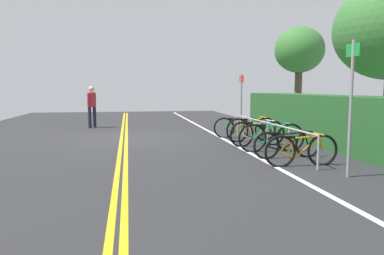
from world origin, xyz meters
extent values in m
cube|color=#2B2B2D|center=(0.00, 0.00, -0.03)|extent=(28.12, 12.62, 0.05)
cube|color=gold|center=(0.00, -0.08, 0.00)|extent=(25.31, 0.10, 0.00)
cube|color=gold|center=(0.00, 0.08, 0.00)|extent=(25.31, 0.10, 0.00)
cube|color=white|center=(0.00, 3.25, 0.00)|extent=(25.31, 0.12, 0.00)
cylinder|color=#9EA0A5|center=(-0.02, 3.98, 0.36)|extent=(0.05, 0.05, 0.71)
cylinder|color=#9EA0A5|center=(1.39, 3.98, 0.36)|extent=(0.05, 0.05, 0.71)
cylinder|color=#9EA0A5|center=(2.79, 3.98, 0.36)|extent=(0.05, 0.05, 0.71)
cylinder|color=#9EA0A5|center=(4.20, 3.98, 0.36)|extent=(0.05, 0.05, 0.71)
cylinder|color=#9EA0A5|center=(5.60, 3.98, 0.36)|extent=(0.05, 0.05, 0.71)
cylinder|color=#9EA0A5|center=(2.79, 3.98, 0.71)|extent=(5.62, 0.04, 0.04)
torus|color=black|center=(0.65, 4.31, 0.33)|extent=(0.20, 0.71, 0.72)
torus|color=black|center=(0.44, 3.35, 0.33)|extent=(0.20, 0.71, 0.72)
cylinder|color=#198C38|center=(0.57, 3.95, 0.41)|extent=(0.15, 0.56, 0.49)
cylinder|color=#198C38|center=(0.56, 3.89, 0.63)|extent=(0.17, 0.66, 0.07)
cylinder|color=#198C38|center=(0.50, 3.62, 0.40)|extent=(0.07, 0.17, 0.44)
cylinder|color=#198C38|center=(0.48, 3.52, 0.26)|extent=(0.11, 0.36, 0.18)
cylinder|color=#198C38|center=(0.47, 3.46, 0.47)|extent=(0.09, 0.25, 0.30)
cylinder|color=#198C38|center=(0.64, 4.26, 0.49)|extent=(0.06, 0.14, 0.32)
cube|color=black|center=(0.49, 3.56, 0.64)|extent=(0.12, 0.21, 0.05)
cylinder|color=#198C38|center=(0.63, 4.21, 0.69)|extent=(0.46, 0.12, 0.03)
torus|color=black|center=(1.26, 4.51, 0.36)|extent=(0.19, 0.77, 0.77)
torus|color=black|center=(1.44, 3.52, 0.36)|extent=(0.19, 0.77, 0.77)
cylinder|color=orange|center=(1.32, 4.14, 0.45)|extent=(0.14, 0.57, 0.53)
cylinder|color=orange|center=(1.34, 4.07, 0.68)|extent=(0.16, 0.68, 0.07)
cylinder|color=orange|center=(1.39, 3.80, 0.43)|extent=(0.06, 0.17, 0.48)
cylinder|color=orange|center=(1.41, 3.69, 0.28)|extent=(0.10, 0.37, 0.19)
cylinder|color=orange|center=(1.42, 3.63, 0.51)|extent=(0.08, 0.25, 0.33)
cylinder|color=orange|center=(1.27, 4.46, 0.53)|extent=(0.06, 0.14, 0.35)
cube|color=black|center=(1.40, 3.74, 0.69)|extent=(0.11, 0.21, 0.05)
cylinder|color=orange|center=(1.28, 4.41, 0.75)|extent=(0.46, 0.11, 0.03)
torus|color=black|center=(2.25, 4.38, 0.35)|extent=(0.16, 0.75, 0.75)
torus|color=black|center=(2.39, 3.36, 0.35)|extent=(0.16, 0.75, 0.75)
cylinder|color=white|center=(2.30, 3.99, 0.43)|extent=(0.12, 0.59, 0.51)
cylinder|color=white|center=(2.31, 3.93, 0.66)|extent=(0.13, 0.70, 0.07)
cylinder|color=white|center=(2.35, 3.65, 0.42)|extent=(0.06, 0.17, 0.46)
cylinder|color=white|center=(2.37, 3.54, 0.27)|extent=(0.09, 0.38, 0.19)
cylinder|color=white|center=(2.38, 3.47, 0.50)|extent=(0.07, 0.26, 0.32)
cylinder|color=white|center=(2.26, 4.32, 0.51)|extent=(0.05, 0.14, 0.34)
cube|color=black|center=(2.36, 3.58, 0.67)|extent=(0.11, 0.21, 0.05)
cylinder|color=white|center=(2.26, 4.27, 0.73)|extent=(0.46, 0.09, 0.03)
torus|color=black|center=(3.36, 4.40, 0.36)|extent=(0.11, 0.78, 0.77)
torus|color=black|center=(3.28, 3.37, 0.36)|extent=(0.11, 0.78, 0.77)
cylinder|color=#198C38|center=(3.33, 4.02, 0.45)|extent=(0.08, 0.59, 0.53)
cylinder|color=#198C38|center=(3.32, 3.95, 0.68)|extent=(0.09, 0.70, 0.07)
cylinder|color=#198C38|center=(3.30, 3.67, 0.43)|extent=(0.05, 0.17, 0.48)
cylinder|color=#198C38|center=(3.29, 3.55, 0.28)|extent=(0.06, 0.38, 0.19)
cylinder|color=#198C38|center=(3.29, 3.49, 0.51)|extent=(0.05, 0.26, 0.33)
cylinder|color=#198C38|center=(3.35, 4.35, 0.53)|extent=(0.05, 0.14, 0.35)
cube|color=black|center=(3.30, 3.60, 0.69)|extent=(0.09, 0.21, 0.05)
cylinder|color=#198C38|center=(3.35, 4.30, 0.75)|extent=(0.46, 0.06, 0.03)
torus|color=black|center=(4.19, 4.47, 0.31)|extent=(0.08, 0.68, 0.67)
torus|color=black|center=(4.23, 3.40, 0.31)|extent=(0.08, 0.68, 0.67)
cylinder|color=black|center=(4.21, 4.07, 0.39)|extent=(0.06, 0.61, 0.46)
cylinder|color=black|center=(4.21, 4.00, 0.59)|extent=(0.06, 0.74, 0.07)
cylinder|color=black|center=(4.22, 3.70, 0.37)|extent=(0.04, 0.18, 0.41)
cylinder|color=black|center=(4.22, 3.59, 0.24)|extent=(0.05, 0.39, 0.17)
cylinder|color=black|center=(4.23, 3.52, 0.44)|extent=(0.04, 0.26, 0.29)
cylinder|color=black|center=(4.19, 4.42, 0.46)|extent=(0.04, 0.14, 0.31)
cube|color=black|center=(4.22, 3.63, 0.60)|extent=(0.09, 0.20, 0.05)
cylinder|color=black|center=(4.20, 4.37, 0.65)|extent=(0.46, 0.04, 0.03)
torus|color=black|center=(5.17, 4.32, 0.33)|extent=(0.06, 0.71, 0.71)
torus|color=black|center=(5.17, 3.34, 0.33)|extent=(0.06, 0.71, 0.71)
cylinder|color=orange|center=(5.17, 3.95, 0.41)|extent=(0.04, 0.56, 0.49)
cylinder|color=orange|center=(5.17, 3.89, 0.62)|extent=(0.04, 0.67, 0.07)
cylinder|color=orange|center=(5.17, 3.62, 0.39)|extent=(0.04, 0.16, 0.44)
cylinder|color=orange|center=(5.17, 3.51, 0.25)|extent=(0.04, 0.36, 0.18)
cylinder|color=orange|center=(5.17, 3.45, 0.47)|extent=(0.04, 0.24, 0.30)
cylinder|color=orange|center=(5.17, 4.27, 0.48)|extent=(0.04, 0.13, 0.32)
cube|color=black|center=(5.17, 3.56, 0.64)|extent=(0.08, 0.20, 0.05)
cylinder|color=orange|center=(5.17, 4.22, 0.69)|extent=(0.46, 0.03, 0.03)
cylinder|color=#1E1E2D|center=(-3.46, -1.43, 0.44)|extent=(0.14, 0.14, 0.87)
cylinder|color=#1E1E2D|center=(-3.69, -1.26, 0.44)|extent=(0.14, 0.14, 0.87)
cylinder|color=#B22633|center=(-3.57, -1.34, 1.18)|extent=(0.32, 0.32, 0.62)
sphere|color=beige|center=(-3.57, -1.34, 1.64)|extent=(0.24, 0.24, 0.24)
cylinder|color=#B22633|center=(-3.41, -1.46, 1.17)|extent=(0.09, 0.09, 0.55)
cylinder|color=#B22633|center=(-3.73, -1.22, 1.17)|extent=(0.09, 0.09, 0.55)
cylinder|color=gray|center=(-0.51, 4.23, 1.09)|extent=(0.06, 0.06, 2.18)
cube|color=red|center=(-0.51, 4.23, 2.00)|extent=(0.36, 0.04, 0.24)
cylinder|color=gray|center=(6.24, 4.25, 1.28)|extent=(0.06, 0.06, 2.56)
cube|color=#198C33|center=(6.24, 4.25, 2.38)|extent=(0.36, 0.07, 0.24)
cube|color=#235626|center=(4.29, 6.12, 0.73)|extent=(14.62, 1.37, 1.46)
cylinder|color=brown|center=(-2.47, 7.39, 1.21)|extent=(0.31, 0.31, 2.42)
ellipsoid|color=#387533|center=(-2.47, 7.39, 3.29)|extent=(2.09, 2.09, 1.95)
camera|label=1|loc=(12.54, 0.15, 1.69)|focal=34.70mm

